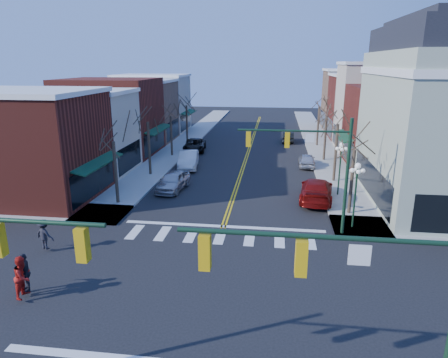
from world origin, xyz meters
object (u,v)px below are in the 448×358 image
(lamppost_corner, at_px, (356,184))
(car_left_near, at_px, (173,181))
(car_left_mid, at_px, (188,160))
(lamppost_midblock, at_px, (340,160))
(pedestrian_dark_a, at_px, (25,272))
(car_right_near, at_px, (316,190))
(car_right_far, at_px, (288,137))
(pedestrian_red_b, at_px, (23,277))
(car_left_far, at_px, (195,145))
(car_right_mid, at_px, (307,160))
(pedestrian_dark_b, at_px, (45,234))

(lamppost_corner, distance_m, car_left_near, 14.97)
(lamppost_corner, xyz_separation_m, car_left_mid, (-13.66, 13.77, -2.13))
(lamppost_midblock, xyz_separation_m, pedestrian_dark_a, (-16.12, -16.07, -1.89))
(lamppost_corner, relative_size, car_right_near, 0.74)
(car_left_mid, bearing_deg, car_right_far, 48.47)
(pedestrian_red_b, xyz_separation_m, pedestrian_dark_a, (-0.20, 0.45, -0.05))
(car_left_far, bearing_deg, car_right_mid, -30.35)
(car_right_far, bearing_deg, lamppost_midblock, 99.40)
(pedestrian_dark_b, bearing_deg, pedestrian_dark_a, 125.20)
(car_right_far, distance_m, pedestrian_dark_a, 40.45)
(pedestrian_dark_a, bearing_deg, lamppost_midblock, 98.38)
(car_right_mid, bearing_deg, pedestrian_red_b, 62.84)
(pedestrian_dark_a, bearing_deg, car_right_mid, 113.96)
(lamppost_midblock, relative_size, pedestrian_dark_b, 2.48)
(car_right_mid, height_order, pedestrian_red_b, pedestrian_red_b)
(pedestrian_red_b, bearing_deg, car_right_far, -19.57)
(car_left_near, relative_size, car_right_far, 1.10)
(lamppost_midblock, bearing_deg, pedestrian_red_b, -133.94)
(car_right_mid, distance_m, car_right_far, 13.19)
(car_left_mid, relative_size, pedestrian_red_b, 2.61)
(car_right_far, bearing_deg, car_right_mid, 97.71)
(pedestrian_dark_b, bearing_deg, car_right_near, -130.67)
(car_left_mid, bearing_deg, car_right_near, -42.80)
(car_left_near, bearing_deg, lamppost_corner, -18.94)
(car_left_far, height_order, car_right_near, car_right_near)
(lamppost_midblock, bearing_deg, pedestrian_dark_a, -135.08)
(car_left_far, distance_m, car_right_near, 20.68)
(pedestrian_dark_a, bearing_deg, pedestrian_dark_b, 163.60)
(lamppost_corner, bearing_deg, car_right_mid, 96.53)
(lamppost_midblock, distance_m, car_right_far, 22.70)
(car_right_near, bearing_deg, car_left_mid, -28.71)
(car_left_mid, bearing_deg, lamppost_corner, -52.49)
(car_right_mid, bearing_deg, car_right_near, 91.58)
(lamppost_corner, distance_m, car_left_mid, 19.51)
(car_right_mid, distance_m, pedestrian_dark_b, 26.47)
(car_left_near, xyz_separation_m, car_right_far, (9.95, 22.41, -0.09))
(car_right_near, relative_size, pedestrian_dark_b, 3.34)
(lamppost_midblock, bearing_deg, car_right_mid, 101.03)
(car_right_near, relative_size, pedestrian_dark_a, 3.16)
(car_left_far, distance_m, pedestrian_red_b, 31.60)
(lamppost_midblock, xyz_separation_m, car_right_near, (-1.80, -1.20, -2.12))
(car_right_near, distance_m, pedestrian_red_b, 20.84)
(lamppost_midblock, distance_m, pedestrian_red_b, 23.02)
(pedestrian_red_b, bearing_deg, car_right_mid, -30.44)
(car_right_mid, xyz_separation_m, pedestrian_red_b, (-14.12, -25.76, 0.45))
(car_left_mid, xyz_separation_m, pedestrian_dark_a, (-2.46, -23.34, 0.24))
(car_right_near, relative_size, pedestrian_red_b, 3.00)
(pedestrian_red_b, bearing_deg, car_left_mid, -7.14)
(lamppost_midblock, xyz_separation_m, car_left_near, (-13.35, -0.09, -2.18))
(lamppost_midblock, xyz_separation_m, pedestrian_red_b, (-15.92, -16.52, -1.84))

